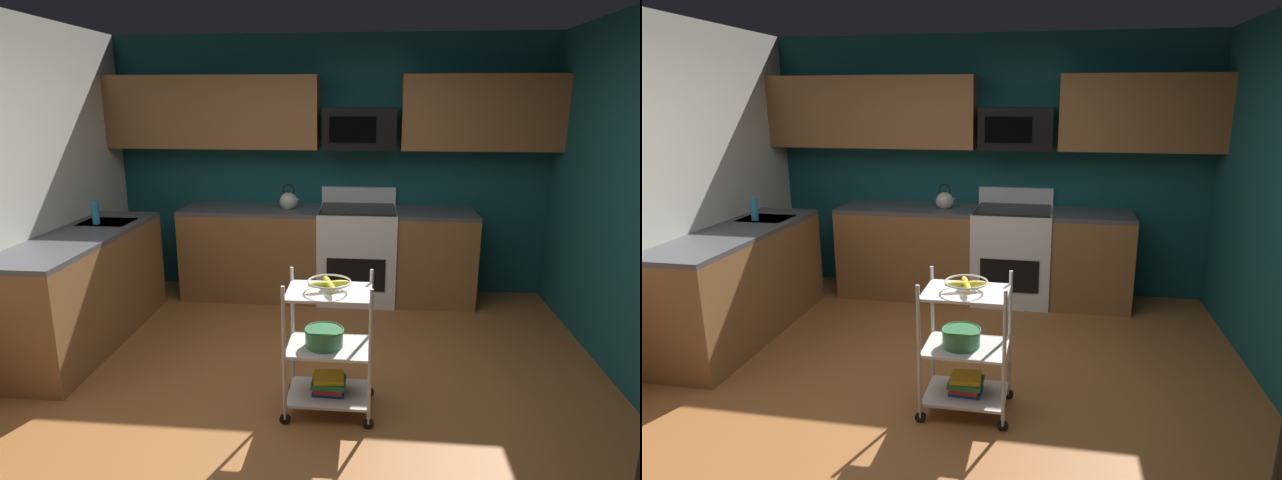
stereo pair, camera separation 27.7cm
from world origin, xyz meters
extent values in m
cube|color=#995B2D|center=(0.00, 0.00, -0.02)|extent=(4.40, 4.80, 0.04)
cube|color=#14474C|center=(0.00, 2.43, 1.30)|extent=(4.52, 0.06, 2.60)
cube|color=brown|center=(0.00, 2.10, 0.44)|extent=(2.90, 0.60, 0.88)
cube|color=#4C4C51|center=(0.00, 2.10, 0.90)|extent=(2.90, 0.60, 0.04)
cube|color=brown|center=(-1.90, 0.88, 0.44)|extent=(0.60, 1.85, 0.88)
cube|color=#4C4C51|center=(-1.90, 0.88, 0.90)|extent=(0.60, 1.85, 0.04)
cube|color=#B7BABC|center=(-1.90, 1.35, 0.84)|extent=(0.44, 0.36, 0.16)
cube|color=white|center=(0.31, 2.10, 0.46)|extent=(0.76, 0.64, 0.92)
cube|color=black|center=(0.31, 1.78, 0.35)|extent=(0.56, 0.01, 0.32)
cube|color=white|center=(0.31, 2.39, 1.01)|extent=(0.76, 0.06, 0.18)
cube|color=black|center=(0.31, 2.10, 0.93)|extent=(0.72, 0.60, 0.02)
cube|color=brown|center=(-1.15, 2.23, 1.85)|extent=(2.11, 0.33, 0.70)
cube|color=brown|center=(1.45, 2.23, 1.85)|extent=(1.49, 0.33, 0.70)
cube|color=black|center=(0.31, 2.21, 1.70)|extent=(0.70, 0.38, 0.40)
cube|color=black|center=(0.25, 2.02, 1.70)|extent=(0.44, 0.01, 0.24)
cylinder|color=silver|center=(-0.07, -0.16, 0.47)|extent=(0.02, 0.02, 0.88)
cylinder|color=black|center=(-0.07, -0.16, 0.04)|extent=(0.07, 0.02, 0.07)
cylinder|color=silver|center=(0.45, -0.16, 0.47)|extent=(0.02, 0.02, 0.88)
cylinder|color=black|center=(0.45, -0.16, 0.04)|extent=(0.07, 0.02, 0.07)
cylinder|color=silver|center=(-0.07, 0.21, 0.47)|extent=(0.02, 0.02, 0.88)
cylinder|color=black|center=(-0.07, 0.21, 0.04)|extent=(0.07, 0.02, 0.07)
cylinder|color=silver|center=(0.45, 0.21, 0.47)|extent=(0.02, 0.02, 0.88)
cylinder|color=black|center=(0.45, 0.21, 0.04)|extent=(0.07, 0.02, 0.07)
cube|color=silver|center=(0.19, 0.03, 0.12)|extent=(0.52, 0.37, 0.02)
cube|color=silver|center=(0.19, 0.03, 0.45)|extent=(0.52, 0.37, 0.02)
cube|color=silver|center=(0.19, 0.03, 0.82)|extent=(0.52, 0.37, 0.02)
torus|color=silver|center=(0.19, 0.03, 0.89)|extent=(0.27, 0.27, 0.01)
cylinder|color=silver|center=(0.19, 0.03, 0.84)|extent=(0.12, 0.12, 0.02)
ellipsoid|color=yellow|center=(0.24, 0.04, 0.87)|extent=(0.17, 0.09, 0.04)
ellipsoid|color=yellow|center=(0.17, 0.07, 0.87)|extent=(0.09, 0.17, 0.04)
ellipsoid|color=yellow|center=(0.14, 0.01, 0.87)|extent=(0.17, 0.09, 0.04)
ellipsoid|color=yellow|center=(0.20, -0.02, 0.87)|extent=(0.09, 0.17, 0.04)
cylinder|color=#387F4C|center=(0.16, 0.03, 0.51)|extent=(0.24, 0.24, 0.11)
torus|color=#387F4C|center=(0.16, 0.03, 0.57)|extent=(0.25, 0.25, 0.01)
cube|color=#1E4C8C|center=(0.19, 0.03, 0.14)|extent=(0.21, 0.16, 0.03)
cube|color=#B22626|center=(0.19, 0.03, 0.17)|extent=(0.19, 0.18, 0.03)
cube|color=#26723F|center=(0.19, 0.03, 0.20)|extent=(0.22, 0.19, 0.03)
cube|color=gold|center=(0.19, 0.03, 0.23)|extent=(0.20, 0.18, 0.03)
sphere|color=beige|center=(-0.38, 2.10, 0.99)|extent=(0.18, 0.18, 0.18)
sphere|color=black|center=(-0.38, 2.10, 1.08)|extent=(0.03, 0.03, 0.03)
cone|color=beige|center=(-0.30, 2.10, 1.01)|extent=(0.09, 0.04, 0.06)
torus|color=black|center=(-0.38, 2.10, 1.10)|extent=(0.12, 0.01, 0.12)
cylinder|color=#2D8CBF|center=(-1.95, 1.25, 1.02)|extent=(0.06, 0.06, 0.20)
camera|label=1|loc=(0.43, -3.05, 1.97)|focal=29.80mm
camera|label=2|loc=(0.70, -3.01, 1.97)|focal=29.80mm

